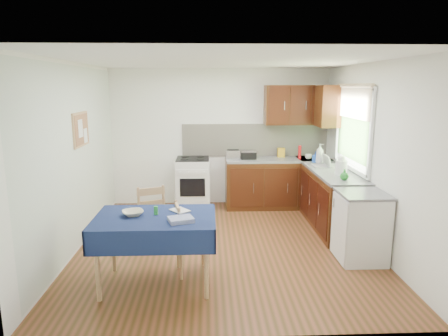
{
  "coord_description": "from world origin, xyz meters",
  "views": [
    {
      "loc": [
        -0.23,
        -5.25,
        2.18
      ],
      "look_at": [
        -0.0,
        0.21,
        1.06
      ],
      "focal_mm": 32.0,
      "sensor_mm": 36.0,
      "label": 1
    }
  ],
  "objects_px": {
    "dish_rack": "(326,165)",
    "kettle": "(341,166)",
    "dining_table": "(155,226)",
    "toaster": "(233,155)",
    "sandwich_press": "(248,155)",
    "chair_near": "(188,236)",
    "chair_far": "(150,215)"
  },
  "relations": [
    {
      "from": "dish_rack",
      "to": "kettle",
      "type": "distance_m",
      "value": 0.61
    },
    {
      "from": "dining_table",
      "to": "dish_rack",
      "type": "bearing_deg",
      "value": 29.26
    },
    {
      "from": "toaster",
      "to": "sandwich_press",
      "type": "height_order",
      "value": "toaster"
    },
    {
      "from": "chair_near",
      "to": "toaster",
      "type": "relative_size",
      "value": 3.56
    },
    {
      "from": "toaster",
      "to": "chair_far",
      "type": "bearing_deg",
      "value": -143.35
    },
    {
      "from": "chair_far",
      "to": "toaster",
      "type": "height_order",
      "value": "toaster"
    },
    {
      "from": "dish_rack",
      "to": "kettle",
      "type": "relative_size",
      "value": 1.48
    },
    {
      "from": "chair_near",
      "to": "sandwich_press",
      "type": "xyz_separation_m",
      "value": [
        0.96,
        2.61,
        0.52
      ]
    },
    {
      "from": "chair_far",
      "to": "sandwich_press",
      "type": "height_order",
      "value": "sandwich_press"
    },
    {
      "from": "dining_table",
      "to": "chair_far",
      "type": "relative_size",
      "value": 1.44
    },
    {
      "from": "chair_far",
      "to": "sandwich_press",
      "type": "relative_size",
      "value": 3.35
    },
    {
      "from": "kettle",
      "to": "toaster",
      "type": "bearing_deg",
      "value": 139.49
    },
    {
      "from": "toaster",
      "to": "kettle",
      "type": "bearing_deg",
      "value": -59.47
    },
    {
      "from": "chair_far",
      "to": "kettle",
      "type": "relative_size",
      "value": 3.17
    },
    {
      "from": "sandwich_press",
      "to": "toaster",
      "type": "bearing_deg",
      "value": -149.44
    },
    {
      "from": "dining_table",
      "to": "sandwich_press",
      "type": "height_order",
      "value": "sandwich_press"
    },
    {
      "from": "dining_table",
      "to": "chair_far",
      "type": "distance_m",
      "value": 1.05
    },
    {
      "from": "dining_table",
      "to": "toaster",
      "type": "bearing_deg",
      "value": 58.95
    },
    {
      "from": "dish_rack",
      "to": "sandwich_press",
      "type": "bearing_deg",
      "value": 145.87
    },
    {
      "from": "sandwich_press",
      "to": "chair_near",
      "type": "bearing_deg",
      "value": -90.84
    },
    {
      "from": "chair_far",
      "to": "toaster",
      "type": "bearing_deg",
      "value": -144.7
    },
    {
      "from": "chair_far",
      "to": "chair_near",
      "type": "bearing_deg",
      "value": 106.24
    },
    {
      "from": "chair_near",
      "to": "dish_rack",
      "type": "bearing_deg",
      "value": -59.83
    },
    {
      "from": "chair_far",
      "to": "dish_rack",
      "type": "xyz_separation_m",
      "value": [
        2.71,
        1.11,
        0.44
      ]
    },
    {
      "from": "chair_far",
      "to": "kettle",
      "type": "bearing_deg",
      "value": 170.18
    },
    {
      "from": "chair_far",
      "to": "chair_near",
      "type": "relative_size",
      "value": 1.05
    },
    {
      "from": "toaster",
      "to": "sandwich_press",
      "type": "distance_m",
      "value": 0.28
    },
    {
      "from": "chair_near",
      "to": "dish_rack",
      "type": "xyz_separation_m",
      "value": [
        2.16,
        1.86,
        0.47
      ]
    },
    {
      "from": "chair_far",
      "to": "toaster",
      "type": "distance_m",
      "value": 2.25
    },
    {
      "from": "sandwich_press",
      "to": "dish_rack",
      "type": "height_order",
      "value": "dish_rack"
    },
    {
      "from": "toaster",
      "to": "chair_near",
      "type": "bearing_deg",
      "value": -123.96
    },
    {
      "from": "dish_rack",
      "to": "chair_far",
      "type": "bearing_deg",
      "value": -159.7
    }
  ]
}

